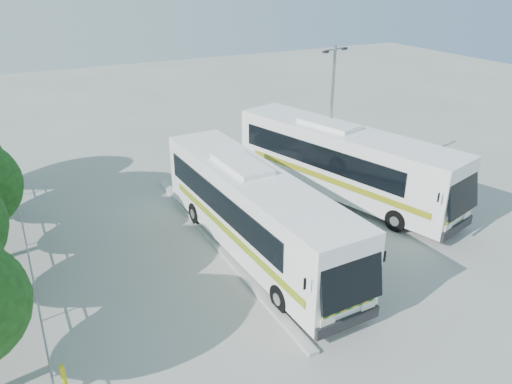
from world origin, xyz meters
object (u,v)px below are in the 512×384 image
coach_adjacent (343,161)px  bollard (64,379)px  lamppost (331,112)px  coach_main (254,210)px

coach_adjacent → bollard: bearing=-169.3°
coach_adjacent → lamppost: 2.82m
lamppost → bollard: (-15.84, -9.33, -3.82)m
coach_main → lamppost: 8.83m
coach_adjacent → lamppost: bearing=67.7°
coach_main → coach_adjacent: 7.56m
lamppost → coach_main: bearing=-163.4°
coach_main → lamppost: size_ratio=1.69×
coach_main → coach_adjacent: coach_adjacent is taller
coach_adjacent → lamppost: size_ratio=1.75×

